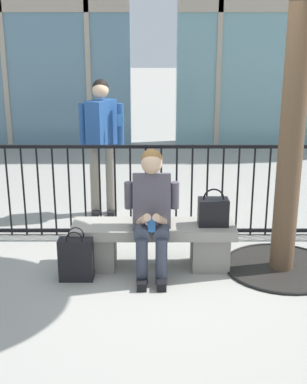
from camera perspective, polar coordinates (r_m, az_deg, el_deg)
ground_plane at (r=5.21m, az=-0.00°, el=-8.23°), size 60.00×60.00×0.00m
stone_bench at (r=5.10m, az=-0.00°, el=-5.48°), size 1.60×0.44×0.45m
seated_person_with_phone at (r=4.84m, az=-0.20°, el=-1.93°), size 0.52×0.66×1.21m
handbag_on_bench at (r=5.01m, az=6.65°, el=-2.16°), size 0.29×0.19×0.37m
shopping_bag at (r=4.92m, az=-8.60°, el=-7.35°), size 0.32×0.16×0.51m
bystander_at_railing at (r=6.43m, az=-5.76°, el=6.08°), size 0.55×0.44×1.71m
plaza_railing at (r=5.80m, az=0.00°, el=0.19°), size 8.51×0.04×1.06m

